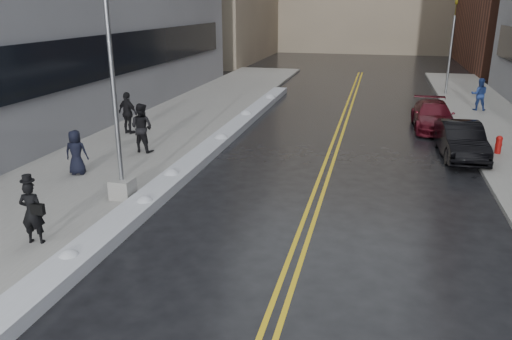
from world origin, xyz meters
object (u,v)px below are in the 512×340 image
Objects in this scene: pedestrian_c at (76,152)px; pedestrian_b at (142,128)px; pedestrian_fedora at (32,212)px; car_black at (461,140)px; fire_hydrant at (499,144)px; pedestrian_d at (128,113)px; lamppost at (117,123)px; pedestrian_east at (479,94)px; car_maroon at (433,116)px; traffic_signal at (451,44)px.

pedestrian_b is at bearing -119.30° from pedestrian_c.
pedestrian_fedora is 0.39× the size of car_black.
pedestrian_b reaches higher than fire_hydrant.
pedestrian_fedora is 5.38m from pedestrian_c.
pedestrian_c is 5.80m from pedestrian_d.
pedestrian_b is at bearing -93.77° from pedestrian_fedora.
car_black is (13.44, 5.89, -0.24)m from pedestrian_c.
fire_hydrant is at bearing 33.04° from lamppost.
pedestrian_d is 0.45× the size of car_black.
car_black is at bearing -164.59° from fire_hydrant.
pedestrian_d is (-3.62, 7.41, -1.42)m from lamppost.
fire_hydrant is 16.22m from pedestrian_c.
pedestrian_east is (14.64, 12.12, -0.10)m from pedestrian_b.
fire_hydrant is 0.16× the size of car_maroon.
traffic_signal is 25.03m from pedestrian_c.
pedestrian_b is at bearing -171.14° from car_black.
car_maroon is (-0.65, 4.71, -0.04)m from car_black.
pedestrian_c reaches higher than car_maroon.
car_black is at bearing -168.49° from pedestrian_c.
car_black is (10.80, 7.59, -1.83)m from lamppost.
pedestrian_c is (-14.94, -6.30, 0.39)m from fire_hydrant.
pedestrian_b is (-13.47, -17.16, -2.26)m from traffic_signal.
pedestrian_b reaches higher than pedestrian_east.
pedestrian_east is at bearing -130.63° from pedestrian_d.
pedestrian_b is at bearing 146.57° from pedestrian_d.
car_black is at bearing -147.33° from pedestrian_fedora.
lamppost is at bearing -118.21° from traffic_signal.
pedestrian_b is 1.03× the size of pedestrian_d.
traffic_signal is (11.80, 22.00, 0.87)m from lamppost.
car_maroon reaches higher than fire_hydrant.
pedestrian_b is (-1.01, 8.14, 0.17)m from pedestrian_fedora.
car_maroon is at bearing 61.18° from pedestrian_east.
lamppost reaches higher than pedestrian_east.
fire_hydrant is 14.34m from pedestrian_b.
pedestrian_d is at bearing -85.41° from pedestrian_fedora.
pedestrian_b reaches higher than pedestrian_d.
pedestrian_b is at bearing -148.96° from car_maroon.
pedestrian_c is 14.68m from car_black.
pedestrian_d is at bearing 116.02° from lamppost.
lamppost reaches higher than traffic_signal.
car_maroon is (-2.15, 4.30, 0.11)m from fire_hydrant.
traffic_signal reaches higher than car_maroon.
traffic_signal is 1.32× the size of car_maroon.
pedestrian_east is at bearing -77.00° from traffic_signal.
traffic_signal is 28.30m from pedestrian_fedora.
car_black reaches higher than fire_hydrant.
pedestrian_c is at bearing -125.43° from traffic_signal.
lamppost is 24.98m from traffic_signal.
pedestrian_fedora is 1.03× the size of pedestrian_c.
pedestrian_d reaches higher than fire_hydrant.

